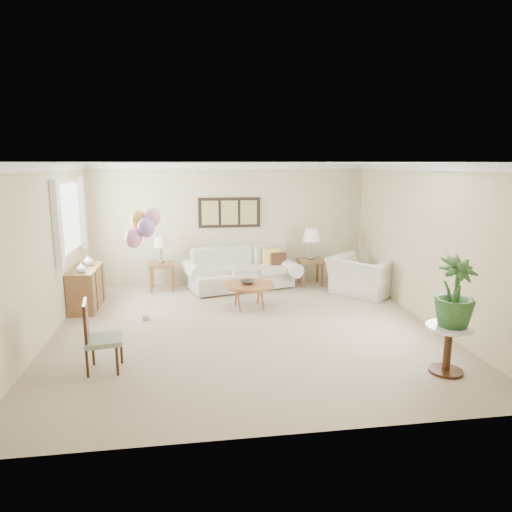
{
  "coord_description": "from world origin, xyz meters",
  "views": [
    {
      "loc": [
        -0.86,
        -6.92,
        2.58
      ],
      "look_at": [
        0.24,
        0.6,
        1.05
      ],
      "focal_mm": 32.0,
      "sensor_mm": 36.0,
      "label": 1
    }
  ],
  "objects_px": {
    "armchair": "(362,276)",
    "coffee_table": "(249,286)",
    "accent_chair": "(98,335)",
    "balloon_cluster": "(143,226)",
    "sofa": "(241,272)"
  },
  "relations": [
    {
      "from": "balloon_cluster",
      "to": "armchair",
      "type": "bearing_deg",
      "value": 12.56
    },
    {
      "from": "sofa",
      "to": "armchair",
      "type": "bearing_deg",
      "value": -19.88
    },
    {
      "from": "coffee_table",
      "to": "armchair",
      "type": "distance_m",
      "value": 2.42
    },
    {
      "from": "sofa",
      "to": "balloon_cluster",
      "type": "xyz_separation_m",
      "value": [
        -1.8,
        -1.78,
        1.25
      ]
    },
    {
      "from": "accent_chair",
      "to": "balloon_cluster",
      "type": "xyz_separation_m",
      "value": [
        0.43,
        1.9,
        1.11
      ]
    },
    {
      "from": "armchair",
      "to": "coffee_table",
      "type": "bearing_deg",
      "value": 62.68
    },
    {
      "from": "sofa",
      "to": "armchair",
      "type": "xyz_separation_m",
      "value": [
        2.35,
        -0.85,
        0.04
      ]
    },
    {
      "from": "coffee_table",
      "to": "sofa",
      "type": "bearing_deg",
      "value": 89.65
    },
    {
      "from": "armchair",
      "to": "balloon_cluster",
      "type": "relative_size",
      "value": 0.62
    },
    {
      "from": "balloon_cluster",
      "to": "coffee_table",
      "type": "bearing_deg",
      "value": 11.9
    },
    {
      "from": "armchair",
      "to": "balloon_cluster",
      "type": "xyz_separation_m",
      "value": [
        -4.15,
        -0.93,
        1.21
      ]
    },
    {
      "from": "sofa",
      "to": "accent_chair",
      "type": "distance_m",
      "value": 4.3
    },
    {
      "from": "armchair",
      "to": "balloon_cluster",
      "type": "bearing_deg",
      "value": 62.18
    },
    {
      "from": "accent_chair",
      "to": "coffee_table",
      "type": "bearing_deg",
      "value": 45.77
    },
    {
      "from": "sofa",
      "to": "accent_chair",
      "type": "height_order",
      "value": "accent_chair"
    }
  ]
}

